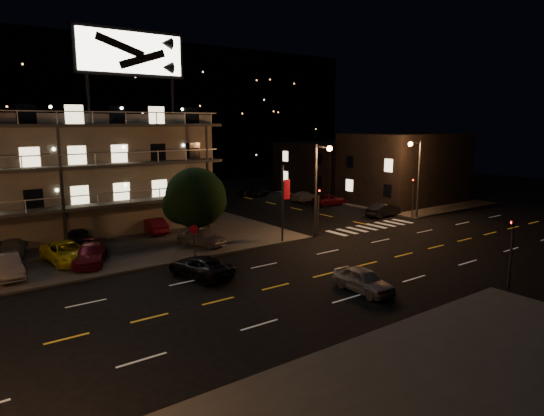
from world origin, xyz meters
TOP-DOWN VIEW (x-y plane):
  - ground at (0.00, 0.00)m, footprint 140.00×140.00m
  - curb_nw at (-14.00, 20.00)m, footprint 44.00×24.00m
  - curb_ne at (30.00, 20.00)m, footprint 16.00×24.00m
  - motel at (-9.94, 23.88)m, footprint 28.00×13.80m
  - side_bldg_front at (29.99, 16.00)m, footprint 14.06×10.00m
  - side_bldg_back at (29.99, 28.00)m, footprint 14.06×12.00m
  - hill_backdrop at (-5.94, 68.78)m, footprint 120.00×25.00m
  - streetlight_nc at (8.50, 7.94)m, footprint 0.44×1.92m
  - streetlight_ne at (22.14, 8.30)m, footprint 1.92×0.44m
  - signal_nw at (9.00, 8.50)m, footprint 0.20×0.27m
  - signal_sw at (9.00, -8.50)m, footprint 0.20×0.27m
  - signal_ne at (22.00, 8.50)m, footprint 0.27×0.20m
  - banner_north at (5.09, 8.40)m, footprint 0.83×0.16m
  - stop_sign at (-3.00, 8.57)m, footprint 0.91×0.11m
  - tree at (-1.40, 11.29)m, footprint 4.93×4.75m
  - lot_car_1 at (-14.78, 11.19)m, footprint 1.53×4.35m
  - lot_car_2 at (-10.90, 12.39)m, footprint 2.83×5.34m
  - lot_car_3 at (-9.67, 11.07)m, footprint 3.66×5.01m
  - lot_car_4 at (-1.03, 11.08)m, footprint 3.15×4.48m
  - lot_car_7 at (-13.61, 16.69)m, footprint 2.85×4.67m
  - lot_car_8 at (-8.80, 17.24)m, footprint 2.09×4.16m
  - lot_car_9 at (-2.37, 17.50)m, footprint 1.69×4.19m
  - side_car_0 at (20.45, 10.96)m, footprint 4.40×1.84m
  - side_car_1 at (21.00, 19.74)m, footprint 4.60×2.47m
  - side_car_2 at (20.43, 23.80)m, footprint 4.52×2.79m
  - side_car_3 at (17.53, 30.84)m, footprint 4.21×1.94m
  - road_car_east at (1.62, -3.73)m, footprint 1.93×4.20m
  - road_car_west at (-4.71, 4.49)m, footprint 3.16×5.20m

SIDE VIEW (x-z plane):
  - ground at x=0.00m, z-range 0.00..0.00m
  - curb_nw at x=-14.00m, z-range 0.00..0.15m
  - curb_ne at x=30.00m, z-range 0.00..0.15m
  - side_car_2 at x=20.43m, z-range 0.00..1.22m
  - side_car_1 at x=21.00m, z-range 0.00..1.23m
  - road_car_west at x=-4.71m, z-range 0.00..1.35m
  - road_car_east at x=1.62m, z-range 0.00..1.40m
  - side_car_3 at x=17.53m, z-range 0.00..1.40m
  - side_car_0 at x=20.45m, z-range 0.00..1.42m
  - lot_car_7 at x=-13.61m, z-range 0.15..1.42m
  - lot_car_3 at x=-9.67m, z-range 0.15..1.50m
  - lot_car_9 at x=-2.37m, z-range 0.15..1.50m
  - lot_car_8 at x=-8.80m, z-range 0.15..1.51m
  - lot_car_4 at x=-1.03m, z-range 0.15..1.57m
  - lot_car_1 at x=-14.78m, z-range 0.15..1.58m
  - lot_car_2 at x=-10.90m, z-range 0.15..1.58m
  - stop_sign at x=-3.00m, z-range 0.41..3.01m
  - signal_nw at x=9.00m, z-range 0.27..4.87m
  - signal_sw at x=9.00m, z-range 0.27..4.87m
  - signal_ne at x=22.00m, z-range 0.27..4.87m
  - banner_north at x=5.09m, z-range 0.23..6.63m
  - side_bldg_back at x=29.99m, z-range 0.00..7.00m
  - tree at x=-1.40m, z-range 0.73..6.95m
  - side_bldg_front at x=29.99m, z-range 0.00..8.50m
  - streetlight_nc at x=8.50m, z-range 0.96..8.96m
  - streetlight_ne at x=22.14m, z-range 0.96..8.96m
  - motel at x=-9.94m, z-range -3.71..14.39m
  - hill_backdrop at x=-5.94m, z-range -0.45..23.55m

